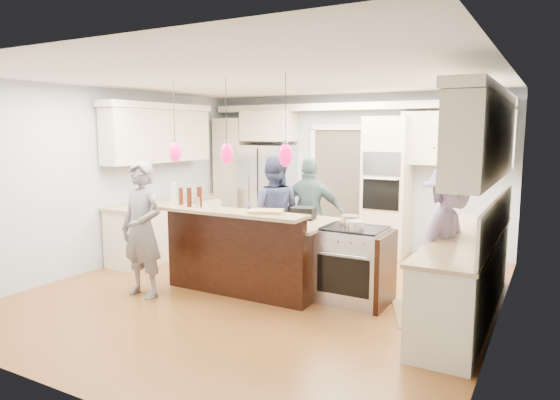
# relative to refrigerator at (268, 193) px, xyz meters

# --- Properties ---
(ground_plane) EXTENTS (6.00, 6.00, 0.00)m
(ground_plane) POSITION_rel_refrigerator_xyz_m (1.55, -2.64, -0.90)
(ground_plane) COLOR brown
(ground_plane) RESTS_ON ground
(room_shell) EXTENTS (5.54, 6.04, 2.72)m
(room_shell) POSITION_rel_refrigerator_xyz_m (1.55, -2.64, 0.92)
(room_shell) COLOR #B2BCC6
(room_shell) RESTS_ON ground
(refrigerator) EXTENTS (0.90, 0.70, 1.80)m
(refrigerator) POSITION_rel_refrigerator_xyz_m (0.00, 0.00, 0.00)
(refrigerator) COLOR #B7B7BC
(refrigerator) RESTS_ON ground
(oven_column) EXTENTS (0.72, 0.69, 2.30)m
(oven_column) POSITION_rel_refrigerator_xyz_m (2.30, 0.03, 0.25)
(oven_column) COLOR beige
(oven_column) RESTS_ON ground
(back_upper_cabinets) EXTENTS (5.30, 0.61, 2.54)m
(back_upper_cabinets) POSITION_rel_refrigerator_xyz_m (0.80, 0.12, 0.77)
(back_upper_cabinets) COLOR beige
(back_upper_cabinets) RESTS_ON ground
(right_counter_run) EXTENTS (0.64, 3.10, 2.51)m
(right_counter_run) POSITION_rel_refrigerator_xyz_m (3.99, -2.34, 0.16)
(right_counter_run) COLOR beige
(right_counter_run) RESTS_ON ground
(left_cabinets) EXTENTS (0.64, 2.30, 2.51)m
(left_cabinets) POSITION_rel_refrigerator_xyz_m (-0.89, -1.84, 0.16)
(left_cabinets) COLOR beige
(left_cabinets) RESTS_ON ground
(kitchen_island) EXTENTS (2.10, 1.46, 1.12)m
(kitchen_island) POSITION_rel_refrigerator_xyz_m (1.30, -2.57, -0.41)
(kitchen_island) COLOR black
(kitchen_island) RESTS_ON ground
(island_range) EXTENTS (0.82, 0.71, 0.92)m
(island_range) POSITION_rel_refrigerator_xyz_m (2.71, -2.49, -0.44)
(island_range) COLOR #B7B7BC
(island_range) RESTS_ON ground
(pendant_lights) EXTENTS (1.75, 0.15, 1.03)m
(pendant_lights) POSITION_rel_refrigerator_xyz_m (1.30, -3.15, 0.90)
(pendant_lights) COLOR black
(pendant_lights) RESTS_ON ground
(person_bar_end) EXTENTS (0.63, 0.42, 1.70)m
(person_bar_end) POSITION_rel_refrigerator_xyz_m (0.30, -3.58, -0.05)
(person_bar_end) COLOR slate
(person_bar_end) RESTS_ON ground
(person_far_left) EXTENTS (0.99, 0.88, 1.71)m
(person_far_left) POSITION_rel_refrigerator_xyz_m (1.16, -1.79, -0.05)
(person_far_left) COLOR navy
(person_far_left) RESTS_ON ground
(person_far_right) EXTENTS (1.07, 0.69, 1.69)m
(person_far_right) POSITION_rel_refrigerator_xyz_m (1.63, -1.51, -0.06)
(person_far_right) COLOR #496467
(person_far_right) RESTS_ON ground
(person_range_side) EXTENTS (0.91, 1.24, 1.72)m
(person_range_side) POSITION_rel_refrigerator_xyz_m (3.80, -2.51, -0.04)
(person_range_side) COLOR gray
(person_range_side) RESTS_ON ground
(floor_rug) EXTENTS (1.06, 1.25, 0.01)m
(floor_rug) POSITION_rel_refrigerator_xyz_m (3.56, -2.44, -0.89)
(floor_rug) COLOR olive
(floor_rug) RESTS_ON ground
(water_bottle) EXTENTS (0.09, 0.09, 0.29)m
(water_bottle) POSITION_rel_refrigerator_xyz_m (0.48, -3.17, 0.36)
(water_bottle) COLOR silver
(water_bottle) RESTS_ON kitchen_island
(beer_bottle_a) EXTENTS (0.07, 0.07, 0.22)m
(beer_bottle_a) POSITION_rel_refrigerator_xyz_m (0.53, -3.10, 0.33)
(beer_bottle_a) COLOR #421A0B
(beer_bottle_a) RESTS_ON kitchen_island
(beer_bottle_b) EXTENTS (0.07, 0.07, 0.26)m
(beer_bottle_b) POSITION_rel_refrigerator_xyz_m (0.88, -3.15, 0.35)
(beer_bottle_b) COLOR #421A0B
(beer_bottle_b) RESTS_ON kitchen_island
(beer_bottle_c) EXTENTS (0.08, 0.08, 0.25)m
(beer_bottle_c) POSITION_rel_refrigerator_xyz_m (0.75, -3.20, 0.34)
(beer_bottle_c) COLOR #421A0B
(beer_bottle_c) RESTS_ON kitchen_island
(drink_can) EXTENTS (0.07, 0.07, 0.13)m
(drink_can) POSITION_rel_refrigerator_xyz_m (0.87, -3.19, 0.29)
(drink_can) COLOR #B7B7BC
(drink_can) RESTS_ON kitchen_island
(cutting_board) EXTENTS (0.47, 0.40, 0.03)m
(cutting_board) POSITION_rel_refrigerator_xyz_m (1.82, -3.11, 0.24)
(cutting_board) COLOR tan
(cutting_board) RESTS_ON kitchen_island
(pot_large) EXTENTS (0.21, 0.21, 0.12)m
(pot_large) POSITION_rel_refrigerator_xyz_m (2.58, -2.38, 0.08)
(pot_large) COLOR #B7B7BC
(pot_large) RESTS_ON island_range
(pot_small) EXTENTS (0.22, 0.22, 0.11)m
(pot_small) POSITION_rel_refrigerator_xyz_m (2.75, -2.65, 0.08)
(pot_small) COLOR #B7B7BC
(pot_small) RESTS_ON island_range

